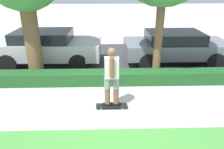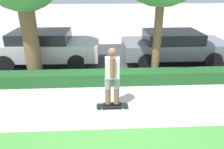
{
  "view_description": "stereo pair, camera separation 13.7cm",
  "coord_description": "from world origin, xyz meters",
  "px_view_note": "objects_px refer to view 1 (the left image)",
  "views": [
    {
      "loc": [
        -0.19,
        -5.32,
        3.31
      ],
      "look_at": [
        -0.02,
        0.6,
        0.76
      ],
      "focal_mm": 35.0,
      "sensor_mm": 36.0,
      "label": 1
    },
    {
      "loc": [
        -0.33,
        -5.31,
        3.31
      ],
      "look_at": [
        -0.02,
        0.6,
        0.76
      ],
      "focal_mm": 35.0,
      "sensor_mm": 36.0,
      "label": 2
    }
  ],
  "objects_px": {
    "skateboard": "(112,106)",
    "skater_person": "(112,76)",
    "parked_car_front": "(46,47)",
    "parked_car_middle": "(175,46)"
  },
  "relations": [
    {
      "from": "skateboard",
      "to": "skater_person",
      "type": "xyz_separation_m",
      "value": [
        -0.0,
        -0.0,
        0.91
      ]
    },
    {
      "from": "parked_car_front",
      "to": "parked_car_middle",
      "type": "relative_size",
      "value": 1.02
    },
    {
      "from": "skateboard",
      "to": "parked_car_front",
      "type": "bearing_deg",
      "value": 126.3
    },
    {
      "from": "parked_car_front",
      "to": "parked_car_middle",
      "type": "height_order",
      "value": "parked_car_front"
    },
    {
      "from": "skateboard",
      "to": "parked_car_front",
      "type": "distance_m",
      "value": 4.48
    },
    {
      "from": "skater_person",
      "to": "parked_car_middle",
      "type": "bearing_deg",
      "value": 52.16
    },
    {
      "from": "parked_car_front",
      "to": "parked_car_middle",
      "type": "xyz_separation_m",
      "value": [
        5.44,
        0.07,
        -0.05
      ]
    },
    {
      "from": "skateboard",
      "to": "parked_car_middle",
      "type": "bearing_deg",
      "value": 52.16
    },
    {
      "from": "skater_person",
      "to": "parked_car_front",
      "type": "bearing_deg",
      "value": 126.3
    },
    {
      "from": "skateboard",
      "to": "parked_car_middle",
      "type": "xyz_separation_m",
      "value": [
        2.82,
        3.64,
        0.67
      ]
    }
  ]
}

